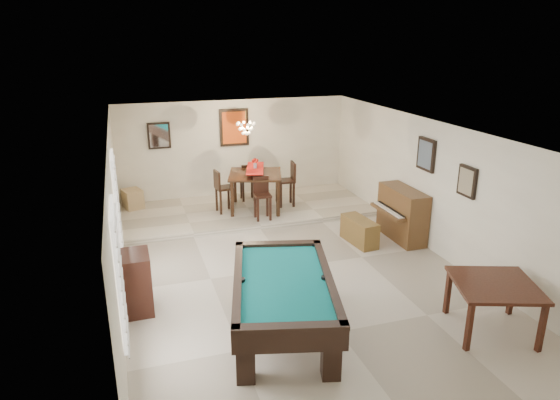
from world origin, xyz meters
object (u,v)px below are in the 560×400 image
dining_chair_north (248,182)px  pool_table (283,307)px  corner_bench (133,199)px  square_table (492,307)px  dining_table (255,189)px  piano_bench (359,231)px  dining_chair_west (224,191)px  dining_chair_east (286,184)px  apothecary_chest (137,283)px  chandelier (246,124)px  dining_chair_south (263,199)px  flower_vase (255,163)px  upright_piano (397,214)px

dining_chair_north → pool_table: bearing=83.7°
corner_bench → square_table: bearing=-55.6°
dining_table → corner_bench: dining_table is taller
piano_bench → dining_table: 2.92m
dining_chair_west → dining_chair_east: dining_chair_east is taller
apothecary_chest → corner_bench: bearing=88.9°
dining_table → apothecary_chest: bearing=-127.7°
dining_table → dining_chair_west: bearing=177.5°
pool_table → corner_bench: 6.39m
apothecary_chest → dining_chair_east: (3.73, 3.85, 0.18)m
pool_table → dining_chair_north: (0.96, 5.88, 0.17)m
dining_chair_west → chandelier: (0.58, 0.07, 1.57)m
dining_chair_north → dining_chair_east: (0.79, -0.72, 0.06)m
dining_chair_south → corner_bench: size_ratio=1.92×
dining_chair_south → piano_bench: bearing=-43.9°
piano_bench → apothecary_chest: 4.74m
dining_chair_south → dining_chair_east: (0.82, 0.77, 0.06)m
square_table → dining_chair_south: (-1.97, 5.26, 0.22)m
flower_vase → pool_table: bearing=-100.7°
pool_table → apothecary_chest: size_ratio=2.67×
square_table → corner_bench: square_table is taller
upright_piano → corner_bench: upright_piano is taller
dining_table → flower_vase: 0.64m
square_table → dining_chair_east: 6.15m
pool_table → dining_table: dining_table is taller
pool_table → dining_chair_north: size_ratio=2.68×
square_table → dining_chair_east: bearing=100.9°
apothecary_chest → dining_chair_east: 5.36m
square_table → apothecary_chest: size_ratio=1.17×
upright_piano → flower_vase: flower_vase is taller
piano_bench → dining_chair_west: dining_chair_west is taller
dining_table → flower_vase: (0.00, 0.00, 0.64)m
chandelier → dining_table: bearing=-30.4°
apothecary_chest → flower_vase: 4.87m
square_table → dining_table: dining_table is taller
pool_table → dining_chair_south: dining_chair_south is taller
square_table → chandelier: (-2.12, 6.09, 1.81)m
square_table → dining_chair_south: dining_chair_south is taller
dining_chair_east → corner_bench: (-3.63, 0.96, -0.32)m
upright_piano → dining_table: dining_table is taller
dining_chair_north → square_table: bearing=109.1°
pool_table → dining_chair_west: 5.15m
pool_table → dining_chair_east: bearing=85.5°
piano_bench → flower_vase: 3.07m
piano_bench → flower_vase: size_ratio=3.71×
square_table → piano_bench: 3.58m
dining_table → dining_chair_west: 0.76m
piano_bench → dining_chair_south: (-1.62, 1.70, 0.34)m
dining_chair_west → piano_bench: bearing=-144.1°
corner_bench → upright_piano: bearing=-33.2°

